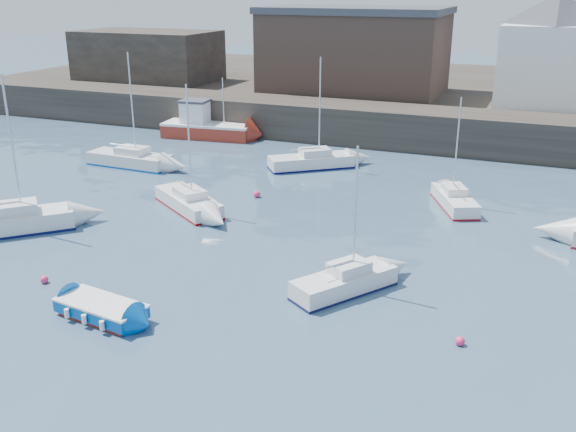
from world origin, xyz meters
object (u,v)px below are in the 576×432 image
at_px(fishing_boat, 206,126).
at_px(sailboat_e, 130,159).
at_px(sailboat_a, 11,222).
at_px(sailboat_b, 188,201).
at_px(sailboat_h, 311,161).
at_px(sailboat_c, 345,282).
at_px(buoy_far, 257,197).
at_px(buoy_mid, 460,345).
at_px(blue_dinghy, 101,309).
at_px(buoy_near, 45,283).
at_px(sailboat_f, 454,199).

relative_size(fishing_boat, sailboat_e, 0.99).
height_order(fishing_boat, sailboat_a, sailboat_a).
relative_size(sailboat_a, sailboat_e, 1.02).
xyz_separation_m(sailboat_b, sailboat_h, (3.51, 11.06, 0.03)).
relative_size(sailboat_c, buoy_far, 14.99).
distance_m(sailboat_c, buoy_far, 13.59).
relative_size(fishing_boat, buoy_mid, 22.56).
distance_m(sailboat_a, sailboat_b, 9.50).
relative_size(blue_dinghy, buoy_far, 9.27).
xyz_separation_m(sailboat_b, buoy_near, (-0.84, -10.90, -0.47)).
bearing_deg(sailboat_a, sailboat_c, -0.19).
bearing_deg(buoy_near, buoy_far, 76.12).
bearing_deg(buoy_far, sailboat_f, 13.55).
height_order(sailboat_b, sailboat_h, sailboat_h).
height_order(sailboat_c, sailboat_f, sailboat_f).
xyz_separation_m(sailboat_c, buoy_mid, (5.16, -2.49, -0.48)).
height_order(blue_dinghy, fishing_boat, fishing_boat).
distance_m(sailboat_b, sailboat_f, 15.54).
height_order(sailboat_h, buoy_near, sailboat_h).
bearing_deg(sailboat_e, fishing_boat, 87.16).
bearing_deg(sailboat_h, buoy_near, -101.21).
distance_m(fishing_boat, buoy_far, 17.17).
distance_m(sailboat_c, sailboat_e, 24.27).
relative_size(sailboat_b, buoy_near, 20.60).
relative_size(sailboat_c, buoy_near, 17.84).
relative_size(blue_dinghy, sailboat_f, 0.61).
distance_m(blue_dinghy, buoy_near, 4.62).
xyz_separation_m(blue_dinghy, sailboat_h, (0.04, 23.58, 0.11)).
distance_m(sailboat_b, buoy_mid, 19.15).
relative_size(fishing_boat, buoy_far, 18.85).
height_order(fishing_boat, sailboat_e, sailboat_e).
distance_m(blue_dinghy, sailboat_a, 11.75).
xyz_separation_m(sailboat_h, buoy_far, (-0.79, -7.53, -0.50)).
xyz_separation_m(buoy_near, buoy_far, (3.56, 14.42, 0.00)).
distance_m(sailboat_b, sailboat_h, 11.60).
relative_size(fishing_boat, sailboat_b, 1.09).
distance_m(blue_dinghy, sailboat_c, 9.96).
bearing_deg(fishing_boat, sailboat_e, -92.84).
bearing_deg(fishing_boat, blue_dinghy, -68.27).
relative_size(sailboat_h, buoy_far, 18.33).
height_order(sailboat_f, buoy_far, sailboat_f).
bearing_deg(sailboat_h, buoy_far, -95.97).
height_order(blue_dinghy, sailboat_f, sailboat_f).
bearing_deg(sailboat_c, sailboat_a, 179.81).
height_order(sailboat_a, sailboat_c, sailboat_a).
bearing_deg(blue_dinghy, buoy_far, 92.66).
bearing_deg(sailboat_f, sailboat_b, -156.13).
bearing_deg(buoy_near, sailboat_a, 144.53).
height_order(sailboat_a, buoy_near, sailboat_a).
bearing_deg(sailboat_f, sailboat_e, 179.34).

